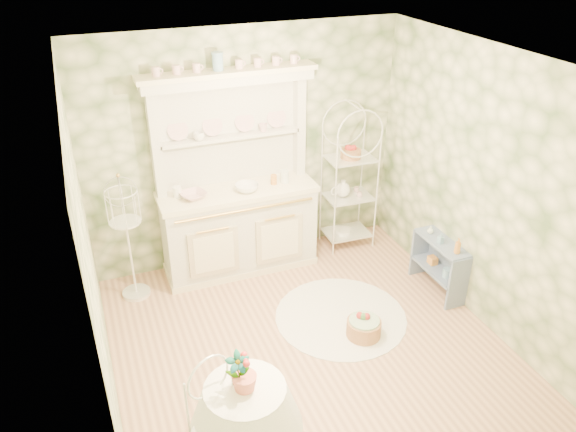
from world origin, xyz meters
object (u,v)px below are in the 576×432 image
object	(u,v)px
side_shelf	(439,266)
floor_basket	(364,326)
birdcage_stand	(127,235)
round_table	(246,420)
bakers_rack	(349,178)
kitchen_dresser	(237,178)

from	to	relation	value
side_shelf	floor_basket	world-z (taller)	side_shelf
birdcage_stand	floor_basket	distance (m)	2.58
side_shelf	birdcage_stand	xyz separation A→B (m)	(-3.11, 1.11, 0.45)
side_shelf	round_table	xyz separation A→B (m)	(-2.61, -1.32, 0.08)
bakers_rack	floor_basket	bearing A→B (deg)	-108.48
kitchen_dresser	round_table	world-z (taller)	kitchen_dresser
kitchen_dresser	birdcage_stand	xyz separation A→B (m)	(-1.23, -0.12, -0.39)
kitchen_dresser	round_table	xyz separation A→B (m)	(-0.73, -2.55, -0.76)
side_shelf	kitchen_dresser	bearing A→B (deg)	146.96
side_shelf	bakers_rack	bearing A→B (deg)	111.11
side_shelf	birdcage_stand	bearing A→B (deg)	160.50
kitchen_dresser	side_shelf	xyz separation A→B (m)	(1.88, -1.23, -0.84)
bakers_rack	round_table	distance (m)	3.38
bakers_rack	birdcage_stand	distance (m)	2.64
kitchen_dresser	floor_basket	world-z (taller)	kitchen_dresser
kitchen_dresser	round_table	bearing A→B (deg)	-105.95
kitchen_dresser	bakers_rack	world-z (taller)	kitchen_dresser
round_table	floor_basket	xyz separation A→B (m)	(1.49, 0.92, -0.27)
kitchen_dresser	floor_basket	size ratio (longest dim) A/B	6.21
round_table	birdcage_stand	size ratio (longest dim) A/B	0.51
kitchen_dresser	side_shelf	world-z (taller)	kitchen_dresser
kitchen_dresser	floor_basket	xyz separation A→B (m)	(0.76, -1.63, -1.03)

